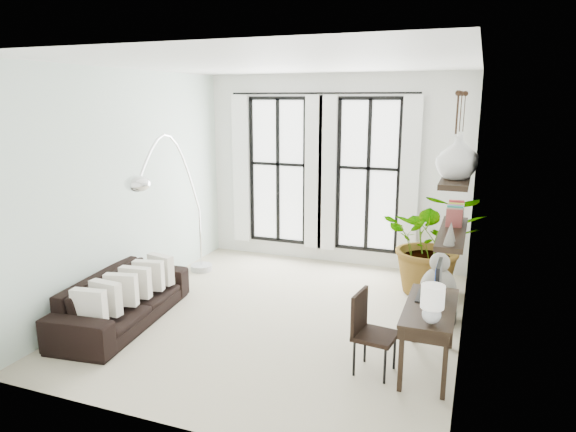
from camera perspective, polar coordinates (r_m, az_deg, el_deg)
The scene contains 16 objects.
floor at distance 6.88m, azimuth -0.90°, elevation -11.04°, with size 5.00×5.00×0.00m, color #BEB697.
ceiling at distance 6.30m, azimuth -1.01°, elevation 16.62°, with size 5.00×5.00×0.00m, color white.
wall_left at distance 7.51m, azimuth -17.15°, elevation 3.20°, with size 5.00×5.00×0.00m, color silver.
wall_right at distance 5.97m, azimuth 19.58°, elevation 0.62°, with size 5.00×5.00×0.00m, color white.
wall_back at distance 8.74m, azimuth 5.11°, elevation 5.02°, with size 4.50×4.50×0.00m, color white.
windows at distance 8.73m, azimuth 3.71°, elevation 4.77°, with size 3.26×0.13×2.65m.
wall_shelves at distance 5.30m, azimuth 17.99°, elevation 0.67°, with size 0.25×1.30×0.60m.
sofa at distance 6.92m, azimuth -17.86°, elevation -8.77°, with size 2.12×0.83×0.62m, color black.
throw_pillows at distance 6.79m, azimuth -17.30°, elevation -7.42°, with size 0.40×1.52×0.40m.
plant at distance 7.71m, azimuth 15.74°, elevation -2.82°, with size 1.38×1.20×1.53m, color #2D7228.
desk at distance 5.52m, azimuth 15.48°, elevation -10.09°, with size 0.51×1.20×1.10m.
desk_chair at distance 5.48m, azimuth 8.91°, elevation -12.09°, with size 0.46×0.46×0.86m.
arc_lamp at distance 7.33m, azimuth -12.84°, elevation 5.00°, with size 0.73×2.40×2.34m.
buddha at distance 6.89m, azimuth 16.31°, elevation -8.12°, with size 0.50×0.50×0.90m.
vase_a at distance 4.93m, azimuth 18.24°, elevation 6.14°, with size 0.37×0.37×0.38m, color white.
vase_b at distance 5.33m, azimuth 18.46°, elevation 6.58°, with size 0.37×0.37×0.38m, color white.
Camera 1 is at (2.32, -5.84, 2.79)m, focal length 32.00 mm.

